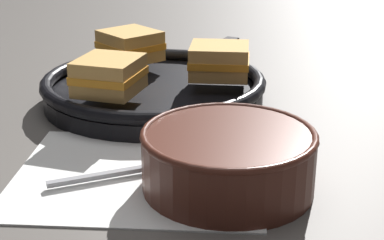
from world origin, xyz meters
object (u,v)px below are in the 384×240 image
at_px(sandwich_near_right, 219,61).
at_px(sandwich_far_left, 130,45).
at_px(soup_bowl, 228,156).
at_px(sandwich_near_left, 109,75).
at_px(spoon, 158,166).
at_px(skillet, 155,88).

height_order(sandwich_near_right, sandwich_far_left, same).
relative_size(soup_bowl, sandwich_near_left, 2.08).
bearing_deg(spoon, sandwich_near_right, 49.44).
bearing_deg(skillet, spoon, -70.20).
distance_m(skillet, sandwich_near_left, 0.11).
height_order(spoon, sandwich_near_left, sandwich_near_left).
relative_size(skillet, sandwich_near_left, 5.35).
bearing_deg(sandwich_far_left, soup_bowl, -53.76).
distance_m(soup_bowl, skillet, 0.29).
xyz_separation_m(soup_bowl, sandwich_near_left, (-0.19, 0.15, 0.03)).
bearing_deg(sandwich_near_left, spoon, -49.82).
height_order(soup_bowl, sandwich_far_left, sandwich_far_left).
distance_m(soup_bowl, sandwich_near_left, 0.24).
bearing_deg(soup_bowl, sandwich_near_left, 142.69).
relative_size(sandwich_near_left, sandwich_far_left, 0.76).
bearing_deg(sandwich_near_right, skillet, -169.63).
xyz_separation_m(spoon, sandwich_near_left, (-0.11, 0.13, 0.06)).
xyz_separation_m(spoon, sandwich_near_right, (0.01, 0.24, 0.06)).
height_order(soup_bowl, sandwich_near_right, sandwich_near_right).
bearing_deg(skillet, sandwich_near_right, 10.37).
bearing_deg(spoon, sandwich_near_left, 92.52).
distance_m(soup_bowl, spoon, 0.09).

